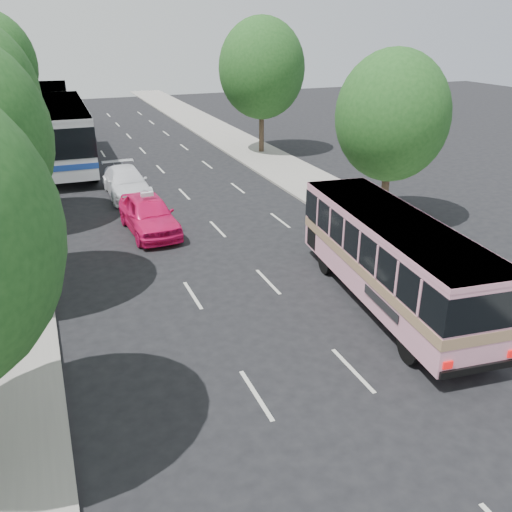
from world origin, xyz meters
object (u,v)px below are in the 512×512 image
pink_taxi (149,214)px  white_pickup (126,182)px  tour_coach_rear (51,108)px  pink_bus (392,252)px  tour_coach_front (64,129)px

pink_taxi → white_pickup: pink_taxi is taller
pink_taxi → tour_coach_rear: tour_coach_rear is taller
pink_taxi → pink_bus: bearing=-61.3°
white_pickup → tour_coach_front: bearing=105.8°
white_pickup → tour_coach_front: tour_coach_front is taller
pink_bus → tour_coach_rear: bearing=110.4°
white_pickup → tour_coach_front: 8.90m
pink_bus → tour_coach_front: bearing=115.8°
pink_taxi → white_pickup: bearing=87.0°
white_pickup → tour_coach_rear: 19.60m
pink_taxi → tour_coach_rear: 25.61m
white_pickup → tour_coach_rear: bearing=97.3°
pink_taxi → tour_coach_rear: (-2.75, 25.42, 1.49)m
tour_coach_front → tour_coach_rear: (-0.25, 10.97, -0.10)m
pink_bus → white_pickup: size_ratio=1.89×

